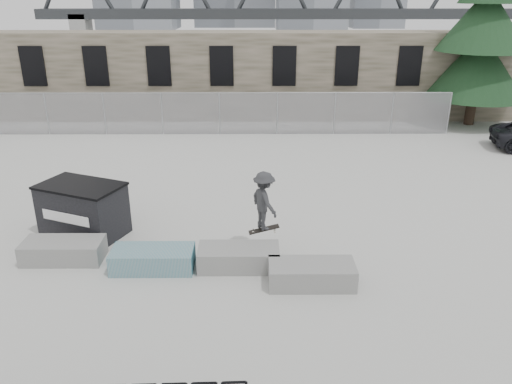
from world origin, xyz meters
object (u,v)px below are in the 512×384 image
planter_far_left (63,250)px  dumpster (83,209)px  planter_center_right (239,257)px  spruce_tree (483,30)px  skateboarder (264,201)px  planter_offset (312,273)px  planter_center_left (153,258)px

planter_far_left → dumpster: dumpster is taller
planter_center_right → spruce_tree: size_ratio=0.17×
planter_far_left → spruce_tree: (16.09, 14.18, 4.41)m
skateboarder → planter_offset: bearing=-175.4°
dumpster → skateboarder: (5.03, -1.11, 0.70)m
dumpster → spruce_tree: bearing=61.3°
planter_center_left → dumpster: dumpster is taller
planter_far_left → planter_offset: 6.31m
planter_far_left → planter_center_right: (4.47, -0.38, 0.00)m
planter_center_right → dumpster: (-4.39, 1.89, 0.46)m
spruce_tree → planter_center_right: bearing=-128.6°
planter_center_right → spruce_tree: 19.14m
planter_far_left → skateboarder: bearing=4.4°
planter_center_right → planter_offset: size_ratio=1.00×
planter_far_left → planter_center_left: 2.41m
dumpster → spruce_tree: spruce_tree is taller
planter_offset → planter_center_right: bearing=155.1°
planter_far_left → planter_offset: same height
planter_far_left → skateboarder: 5.26m
planter_center_right → dumpster: dumpster is taller
planter_center_left → planter_offset: (3.83, -0.73, 0.00)m
planter_center_left → planter_offset: same height
planter_offset → planter_center_left: bearing=169.2°
spruce_tree → dumpster: bearing=-141.6°
planter_far_left → spruce_tree: spruce_tree is taller
planter_center_left → spruce_tree: size_ratio=0.17×
planter_offset → dumpster: (-6.11, 2.69, 0.46)m
planter_far_left → planter_offset: size_ratio=1.00×
dumpster → planter_far_left: bearing=-70.3°
dumpster → planter_center_left: bearing=-17.8°
planter_far_left → dumpster: (0.08, 1.50, 0.46)m
planter_far_left → planter_offset: bearing=-10.8°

